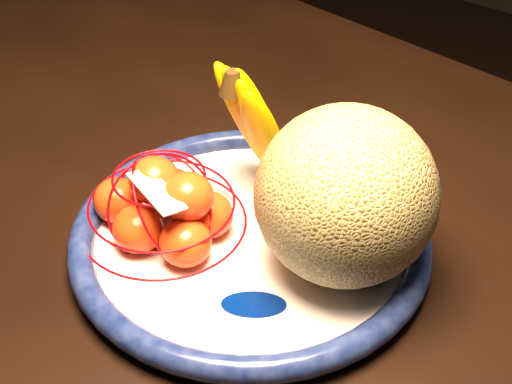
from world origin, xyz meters
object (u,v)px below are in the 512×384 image
Objects in this scene: mandarin_bag at (165,208)px; fruit_bowl at (250,237)px; banana_bunch at (259,123)px; cantaloupe at (346,196)px; dining_table at (270,244)px.

fruit_bowl is at bearing 33.38° from mandarin_bag.
banana_bunch reaches higher than mandarin_bag.
fruit_bowl is 0.12m from banana_bunch.
fruit_bowl is at bearing -165.48° from cantaloupe.
cantaloupe is (0.10, 0.03, 0.09)m from fruit_bowl.
fruit_bowl is 2.23× the size of banana_bunch.
mandarin_bag is at bearing -99.02° from dining_table.
banana_bunch is (-0.01, -0.01, 0.18)m from dining_table.
cantaloupe is (0.13, -0.06, 0.18)m from dining_table.
fruit_bowl is at bearing -60.14° from dining_table.
cantaloupe is at bearing 14.52° from fruit_bowl.
banana_bunch is at bearing -127.86° from dining_table.
banana_bunch reaches higher than fruit_bowl.
cantaloupe reaches higher than banana_bunch.
banana_bunch is at bearing 121.88° from fruit_bowl.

